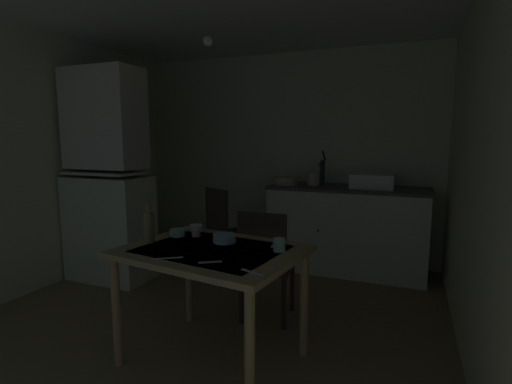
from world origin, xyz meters
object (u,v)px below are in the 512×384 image
object	(u,v)px
dining_table	(212,263)
glass_bottle	(149,227)
chair_by_counter	(226,230)
hand_pump	(322,170)
serving_bowl_wide	(225,238)
mixing_bowl_counter	(286,181)
chair_far_side	(266,263)
hutch_cabinet	(108,183)
sink_basin	(372,181)
teacup_cream	(196,232)

from	to	relation	value
dining_table	glass_bottle	distance (m)	0.51
dining_table	chair_by_counter	size ratio (longest dim) A/B	1.29
hand_pump	serving_bowl_wide	xyz separation A→B (m)	(-0.24, -1.97, -0.32)
mixing_bowl_counter	chair_far_side	bearing A→B (deg)	-78.71
hand_pump	mixing_bowl_counter	distance (m)	0.43
chair_far_side	chair_by_counter	xyz separation A→B (m)	(-0.77, 0.83, 0.01)
hutch_cabinet	chair_far_side	bearing A→B (deg)	-9.24
mixing_bowl_counter	glass_bottle	bearing A→B (deg)	-98.62
sink_basin	glass_bottle	distance (m)	2.47
mixing_bowl_counter	serving_bowl_wide	bearing A→B (deg)	-85.18
chair_by_counter	serving_bowl_wide	size ratio (longest dim) A/B	6.00
mixing_bowl_counter	dining_table	xyz separation A→B (m)	(0.15, -2.04, -0.31)
dining_table	teacup_cream	size ratio (longest dim) A/B	18.94
hutch_cabinet	chair_by_counter	distance (m)	1.30
hutch_cabinet	chair_far_side	world-z (taller)	hutch_cabinet
hand_pump	sink_basin	bearing A→B (deg)	-4.75
sink_basin	chair_far_side	bearing A→B (deg)	-114.61
sink_basin	teacup_cream	xyz separation A→B (m)	(-1.04, -1.86, -0.22)
dining_table	teacup_cream	world-z (taller)	teacup_cream
glass_bottle	mixing_bowl_counter	bearing A→B (deg)	81.38
chair_by_counter	serving_bowl_wide	world-z (taller)	chair_by_counter
hutch_cabinet	serving_bowl_wide	distance (m)	1.89
dining_table	teacup_cream	bearing A→B (deg)	137.15
chair_by_counter	teacup_cream	xyz separation A→B (m)	(0.38, -1.25, 0.30)
hutch_cabinet	dining_table	distance (m)	1.98
dining_table	serving_bowl_wide	size ratio (longest dim) A/B	7.73
hand_pump	teacup_cream	world-z (taller)	hand_pump
mixing_bowl_counter	dining_table	distance (m)	2.07
hutch_cabinet	dining_table	bearing A→B (deg)	-29.04
sink_basin	serving_bowl_wide	size ratio (longest dim) A/B	2.79
sink_basin	mixing_bowl_counter	xyz separation A→B (m)	(-0.94, -0.05, -0.03)
dining_table	glass_bottle	xyz separation A→B (m)	(-0.46, -0.02, 0.21)
teacup_cream	mixing_bowl_counter	bearing A→B (deg)	86.73
sink_basin	mixing_bowl_counter	size ratio (longest dim) A/B	1.62
hand_pump	serving_bowl_wide	distance (m)	2.01
hutch_cabinet	serving_bowl_wide	xyz separation A→B (m)	(1.71, -0.78, -0.21)
hand_pump	mixing_bowl_counter	world-z (taller)	hand_pump
dining_table	chair_far_side	size ratio (longest dim) A/B	1.34
chair_far_side	teacup_cream	size ratio (longest dim) A/B	14.12
sink_basin	dining_table	size ratio (longest dim) A/B	0.36
chair_far_side	serving_bowl_wide	world-z (taller)	chair_far_side
sink_basin	hand_pump	distance (m)	0.55
teacup_cream	glass_bottle	xyz separation A→B (m)	(-0.21, -0.26, 0.08)
dining_table	teacup_cream	xyz separation A→B (m)	(-0.25, 0.23, 0.12)
chair_far_side	serving_bowl_wide	size ratio (longest dim) A/B	5.76
sink_basin	hand_pump	size ratio (longest dim) A/B	1.13
dining_table	chair_by_counter	xyz separation A→B (m)	(-0.64, 1.48, -0.17)
chair_by_counter	sink_basin	bearing A→B (deg)	23.23
hand_pump	teacup_cream	distance (m)	1.99
dining_table	chair_far_side	bearing A→B (deg)	78.73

